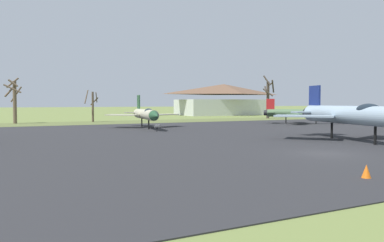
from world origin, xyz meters
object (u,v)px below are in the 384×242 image
Objects in this scene: jet_fighter_rear_left at (146,114)px; info_placard_rear_left at (157,127)px; jet_fighter_rear_center at (304,113)px; traffic_cone at (366,172)px; visitor_building at (224,100)px; jet_fighter_front_left at (353,115)px.

jet_fighter_rear_left is 6.94m from info_placard_rear_left.
jet_fighter_rear_center is 48.93m from traffic_cone.
info_placard_rear_left is at bearing 85.08° from traffic_cone.
traffic_cone is at bearing -94.92° from info_placard_rear_left.
info_placard_rear_left is 0.03× the size of visitor_building.
traffic_cone is (-2.76, -32.04, -0.24)m from info_placard_rear_left.
traffic_cone is (-45.66, -84.68, -4.07)m from visitor_building.
visitor_building reaches higher than info_placard_rear_left.
visitor_building is at bearing 47.74° from jet_fighter_rear_left.
jet_fighter_rear_left reaches higher than info_placard_rear_left.
jet_fighter_front_left is at bearing -69.14° from jet_fighter_rear_left.
traffic_cone is at bearing -138.04° from jet_fighter_front_left.
jet_fighter_rear_left is at bearing 84.23° from traffic_cone.
info_placard_rear_left is 32.16m from traffic_cone.
info_placard_rear_left reaches higher than traffic_cone.
jet_fighter_front_left is 78.87m from visitor_building.
jet_fighter_rear_left is 62.13m from visitor_building.
jet_fighter_front_left is at bearing 41.96° from traffic_cone.
visitor_building is (31.75, 72.17, 1.93)m from jet_fighter_front_left.
info_placard_rear_left is at bearing -99.79° from jet_fighter_rear_left.
jet_fighter_front_left is 25.01× the size of traffic_cone.
jet_fighter_front_left reaches higher than traffic_cone.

